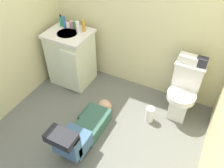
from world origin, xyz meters
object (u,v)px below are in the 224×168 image
(bottle_pink, at_px, (71,25))
(paper_towel_roll, at_px, (150,114))
(tissue_box, at_px, (189,59))
(bottle_white, at_px, (78,27))
(person_plumber, at_px, (83,130))
(bottle_amber, at_px, (84,26))
(bottle_blue, at_px, (64,22))
(soap_dispenser, at_px, (61,21))
(toiletry_bag, at_px, (202,62))
(bottle_green, at_px, (75,25))
(faucet, at_px, (73,25))
(vanity_cabinet, at_px, (71,57))
(toilet, at_px, (183,92))

(bottle_pink, relative_size, paper_towel_roll, 0.45)
(tissue_box, bearing_deg, bottle_white, -177.16)
(tissue_box, bearing_deg, person_plumber, -129.03)
(person_plumber, xyz_separation_m, bottle_amber, (-0.58, 1.03, 0.72))
(tissue_box, relative_size, bottle_amber, 1.38)
(bottle_blue, bearing_deg, soap_dispenser, 158.03)
(toiletry_bag, relative_size, bottle_green, 1.04)
(tissue_box, bearing_deg, faucet, -179.58)
(tissue_box, bearing_deg, vanity_cabinet, -174.36)
(bottle_pink, distance_m, paper_towel_roll, 1.62)
(vanity_cabinet, distance_m, faucet, 0.47)
(faucet, xyz_separation_m, bottle_amber, (0.17, -0.01, 0.03))
(faucet, relative_size, soap_dispenser, 0.60)
(bottle_white, relative_size, paper_towel_roll, 0.68)
(soap_dispenser, xyz_separation_m, bottle_blue, (0.08, -0.03, 0.02))
(bottle_amber, xyz_separation_m, paper_towel_roll, (1.17, -0.39, -0.79))
(bottle_blue, bearing_deg, person_plumber, -48.79)
(toilet, relative_size, bottle_pink, 7.46)
(person_plumber, bearing_deg, tissue_box, 50.97)
(soap_dispenser, bearing_deg, bottle_green, 4.13)
(paper_towel_roll, bearing_deg, tissue_box, 58.12)
(tissue_box, xyz_separation_m, bottle_pink, (-1.63, -0.02, 0.07))
(bottle_pink, xyz_separation_m, paper_towel_roll, (1.37, -0.39, -0.76))
(vanity_cabinet, bearing_deg, bottle_green, 77.86)
(bottle_white, bearing_deg, vanity_cabinet, -142.87)
(paper_towel_roll, bearing_deg, bottle_green, 163.28)
(toilet, relative_size, faucet, 7.50)
(faucet, distance_m, soap_dispenser, 0.19)
(bottle_pink, bearing_deg, tissue_box, 0.78)
(person_plumber, bearing_deg, soap_dispenser, 132.79)
(soap_dispenser, distance_m, bottle_amber, 0.36)
(faucet, bearing_deg, bottle_pink, -159.13)
(faucet, bearing_deg, person_plumber, -54.07)
(toilet, distance_m, toiletry_bag, 0.46)
(vanity_cabinet, bearing_deg, bottle_pink, 102.77)
(tissue_box, xyz_separation_m, soap_dispenser, (-1.79, -0.03, 0.09))
(bottle_amber, bearing_deg, tissue_box, 0.70)
(tissue_box, xyz_separation_m, bottle_white, (-1.49, -0.07, 0.10))
(vanity_cabinet, relative_size, faucet, 8.20)
(paper_towel_roll, bearing_deg, toiletry_bag, 45.35)
(bottle_green, bearing_deg, tissue_box, 0.57)
(faucet, xyz_separation_m, bottle_pink, (-0.03, -0.01, 0.00))
(faucet, distance_m, bottle_pink, 0.03)
(person_plumber, relative_size, bottle_amber, 6.68)
(toiletry_bag, bearing_deg, tissue_box, 180.00)
(toilet, distance_m, faucet, 1.72)
(bottle_pink, bearing_deg, faucet, 20.87)
(tissue_box, distance_m, bottle_amber, 1.43)
(toilet, bearing_deg, faucet, 177.26)
(bottle_green, bearing_deg, toilet, -2.66)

